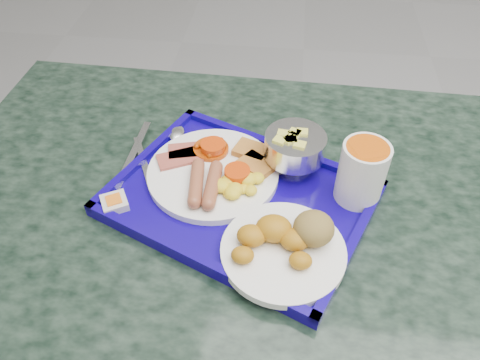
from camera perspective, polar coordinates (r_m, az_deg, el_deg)
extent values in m
cylinder|color=slate|center=(1.07, 1.31, -15.65)|extent=(0.10, 0.10, 0.63)
cube|color=black|center=(0.79, 1.70, -3.60)|extent=(1.14, 0.78, 0.04)
cube|color=#100280|center=(0.77, 0.00, -2.46)|extent=(0.49, 0.43, 0.01)
cube|color=#100280|center=(0.85, 4.71, 4.11)|extent=(0.38, 0.17, 0.01)
cube|color=#100280|center=(0.69, -5.90, -9.21)|extent=(0.38, 0.17, 0.01)
cube|color=#100280|center=(0.72, 13.61, -7.40)|extent=(0.13, 0.28, 0.01)
cube|color=#100280|center=(0.85, -11.43, 2.95)|extent=(0.13, 0.28, 0.01)
cylinder|color=white|center=(0.80, -3.30, 0.87)|extent=(0.22, 0.22, 0.01)
cube|color=#C55B4F|center=(0.83, -6.10, 3.59)|extent=(0.08, 0.06, 0.01)
cube|color=#C55B4F|center=(0.82, -7.38, 2.66)|extent=(0.09, 0.07, 0.01)
cylinder|color=#C94A08|center=(0.83, -3.55, 3.79)|extent=(0.06, 0.06, 0.01)
sphere|color=#C94A08|center=(0.81, -3.13, 3.37)|extent=(0.01, 0.01, 0.01)
sphere|color=#C94A08|center=(0.81, -3.09, 3.32)|extent=(0.01, 0.01, 0.01)
sphere|color=#C94A08|center=(0.83, -1.87, 4.36)|extent=(0.01, 0.01, 0.01)
sphere|color=#C94A08|center=(0.83, -4.67, 4.17)|extent=(0.01, 0.01, 0.01)
sphere|color=#C94A08|center=(0.83, -4.02, 4.26)|extent=(0.01, 0.01, 0.01)
sphere|color=#C94A08|center=(0.83, -2.86, 4.31)|extent=(0.01, 0.01, 0.01)
sphere|color=#C94A08|center=(0.83, -1.97, 4.05)|extent=(0.01, 0.01, 0.01)
sphere|color=#C94A08|center=(0.81, -3.74, 3.00)|extent=(0.01, 0.01, 0.01)
sphere|color=#C94A08|center=(0.82, -3.64, 3.68)|extent=(0.01, 0.01, 0.01)
sphere|color=#C94A08|center=(0.83, -3.17, 4.36)|extent=(0.01, 0.01, 0.01)
sphere|color=#C94A08|center=(0.83, -5.30, 4.17)|extent=(0.01, 0.01, 0.01)
sphere|color=#C94A08|center=(0.84, -3.71, 4.99)|extent=(0.01, 0.01, 0.01)
sphere|color=#C94A08|center=(0.82, -3.48, 3.81)|extent=(0.01, 0.01, 0.01)
sphere|color=#C94A08|center=(0.83, -5.30, 4.07)|extent=(0.01, 0.01, 0.01)
sphere|color=#C94A08|center=(0.84, -2.15, 4.69)|extent=(0.01, 0.01, 0.01)
sphere|color=#C94A08|center=(0.84, -2.33, 4.91)|extent=(0.01, 0.01, 0.01)
sphere|color=#C94A08|center=(0.82, -3.35, 3.98)|extent=(0.01, 0.01, 0.01)
cube|color=#C07830|center=(0.82, 1.41, 3.59)|extent=(0.07, 0.06, 0.01)
cube|color=#C07830|center=(0.80, 2.00, 1.81)|extent=(0.07, 0.07, 0.01)
cylinder|color=brown|center=(0.76, -5.35, -0.35)|extent=(0.03, 0.09, 0.02)
cylinder|color=brown|center=(0.76, -3.37, -0.58)|extent=(0.02, 0.09, 0.02)
ellipsoid|color=yellow|center=(0.77, -1.82, -0.12)|extent=(0.02, 0.02, 0.01)
ellipsoid|color=yellow|center=(0.75, -0.65, -1.76)|extent=(0.02, 0.02, 0.01)
ellipsoid|color=yellow|center=(0.77, 0.18, 0.33)|extent=(0.02, 0.02, 0.01)
ellipsoid|color=yellow|center=(0.75, 1.31, -1.25)|extent=(0.02, 0.02, 0.01)
ellipsoid|color=yellow|center=(0.75, 0.39, -1.09)|extent=(0.02, 0.02, 0.01)
ellipsoid|color=yellow|center=(0.77, -1.38, -0.04)|extent=(0.02, 0.02, 0.02)
ellipsoid|color=yellow|center=(0.75, -0.68, -1.16)|extent=(0.03, 0.03, 0.02)
ellipsoid|color=yellow|center=(0.77, 2.12, 0.24)|extent=(0.02, 0.02, 0.02)
ellipsoid|color=yellow|center=(0.75, -1.41, -1.67)|extent=(0.02, 0.02, 0.01)
ellipsoid|color=yellow|center=(0.76, -2.34, -0.69)|extent=(0.03, 0.03, 0.02)
ellipsoid|color=yellow|center=(0.75, -0.93, -1.60)|extent=(0.03, 0.03, 0.02)
ellipsoid|color=yellow|center=(0.77, 0.97, 0.10)|extent=(0.03, 0.03, 0.02)
cylinder|color=#C63005|center=(0.82, -3.33, 4.13)|extent=(0.04, 0.04, 0.01)
cylinder|color=#C63005|center=(0.77, -0.34, 0.91)|extent=(0.04, 0.04, 0.01)
cylinder|color=white|center=(0.69, 5.27, -8.68)|extent=(0.18, 0.18, 0.01)
ellipsoid|color=#B67715|center=(0.66, 7.38, -9.71)|extent=(0.03, 0.03, 0.02)
ellipsoid|color=#B67715|center=(0.68, 6.69, -7.23)|extent=(0.04, 0.04, 0.03)
ellipsoid|color=#B67715|center=(0.69, 4.14, -5.90)|extent=(0.05, 0.05, 0.04)
ellipsoid|color=#B67715|center=(0.68, 1.41, -6.80)|extent=(0.04, 0.04, 0.03)
ellipsoid|color=#B67715|center=(0.66, 0.31, -9.14)|extent=(0.03, 0.03, 0.02)
ellipsoid|color=olive|center=(0.69, 8.97, -5.84)|extent=(0.06, 0.06, 0.05)
cylinder|color=silver|center=(0.82, 6.46, 1.79)|extent=(0.06, 0.06, 0.01)
cylinder|color=silver|center=(0.81, 6.54, 2.51)|extent=(0.02, 0.02, 0.02)
cylinder|color=silver|center=(0.79, 6.72, 4.17)|extent=(0.10, 0.10, 0.04)
cube|color=#F5F45D|center=(0.77, 6.12, 4.61)|extent=(0.03, 0.03, 0.02)
cube|color=#F5F45D|center=(0.79, 6.66, 5.49)|extent=(0.02, 0.02, 0.02)
cube|color=#F5F45D|center=(0.79, 7.55, 5.52)|extent=(0.02, 0.02, 0.02)
cube|color=#F5F45D|center=(0.77, 6.19, 4.59)|extent=(0.02, 0.02, 0.02)
cube|color=#F5F45D|center=(0.77, 4.83, 4.56)|extent=(0.02, 0.02, 0.02)
cube|color=#F5F45D|center=(0.78, 6.40, 5.00)|extent=(0.02, 0.03, 0.02)
cube|color=#F5F45D|center=(0.78, 5.26, 5.37)|extent=(0.02, 0.02, 0.02)
cube|color=#F5F45D|center=(0.77, 7.25, 4.00)|extent=(0.02, 0.02, 0.02)
cylinder|color=white|center=(0.76, 14.62, 0.87)|extent=(0.07, 0.07, 0.10)
cylinder|color=#CD520B|center=(0.73, 15.28, 3.52)|extent=(0.07, 0.07, 0.01)
cube|color=silver|center=(0.84, -11.65, 2.11)|extent=(0.07, 0.13, 0.00)
ellipsoid|color=silver|center=(0.89, -7.78, 5.72)|extent=(0.05, 0.05, 0.01)
cube|color=silver|center=(0.86, -12.87, 3.15)|extent=(0.02, 0.18, 0.00)
cube|color=silver|center=(0.78, -15.05, -2.71)|extent=(0.05, 0.05, 0.01)
cube|color=orange|center=(0.77, -15.16, -2.31)|extent=(0.03, 0.03, 0.00)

